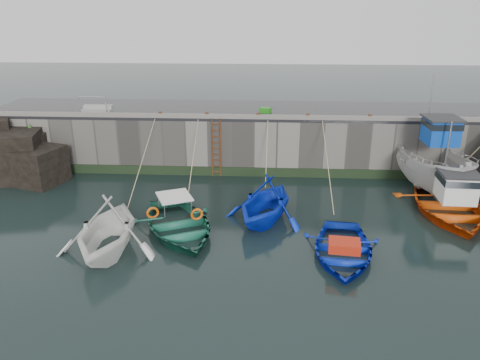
# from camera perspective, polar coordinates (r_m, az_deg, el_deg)

# --- Properties ---
(ground) EXTENTS (120.00, 120.00, 0.00)m
(ground) POSITION_cam_1_polar(r_m,az_deg,el_deg) (16.49, 0.67, -11.64)
(ground) COLOR black
(ground) RESTS_ON ground
(quay_back) EXTENTS (30.00, 5.00, 3.00)m
(quay_back) POSITION_cam_1_polar(r_m,az_deg,el_deg) (27.41, 1.84, 5.25)
(quay_back) COLOR slate
(quay_back) RESTS_ON ground
(road_back) EXTENTS (30.00, 5.00, 0.16)m
(road_back) POSITION_cam_1_polar(r_m,az_deg,el_deg) (27.03, 1.87, 8.47)
(road_back) COLOR black
(road_back) RESTS_ON quay_back
(kerb_back) EXTENTS (30.00, 0.30, 0.20)m
(kerb_back) POSITION_cam_1_polar(r_m,az_deg,el_deg) (24.70, 1.75, 7.72)
(kerb_back) COLOR slate
(kerb_back) RESTS_ON road_back
(algae_back) EXTENTS (30.00, 0.08, 0.50)m
(algae_back) POSITION_cam_1_polar(r_m,az_deg,el_deg) (25.37, 1.66, 0.99)
(algae_back) COLOR black
(algae_back) RESTS_ON ground
(rock_outcrop) EXTENTS (5.85, 4.24, 3.41)m
(rock_outcrop) POSITION_cam_1_polar(r_m,az_deg,el_deg) (27.74, -26.14, 2.76)
(rock_outcrop) COLOR black
(rock_outcrop) RESTS_ON ground
(ladder) EXTENTS (0.51, 0.08, 3.20)m
(ladder) POSITION_cam_1_polar(r_m,az_deg,el_deg) (25.03, -2.90, 3.93)
(ladder) COLOR #3F1E0F
(ladder) RESTS_ON ground
(boat_near_white) EXTENTS (4.11, 4.74, 2.46)m
(boat_near_white) POSITION_cam_1_polar(r_m,az_deg,el_deg) (18.69, -15.66, -8.30)
(boat_near_white) COLOR white
(boat_near_white) RESTS_ON ground
(boat_near_white_rope) EXTENTS (0.04, 6.56, 3.10)m
(boat_near_white_rope) POSITION_cam_1_polar(r_m,az_deg,el_deg) (23.43, -11.55, -1.82)
(boat_near_white_rope) COLOR tan
(boat_near_white_rope) RESTS_ON ground
(boat_near_blue) EXTENTS (5.58, 6.34, 1.09)m
(boat_near_blue) POSITION_cam_1_polar(r_m,az_deg,el_deg) (19.60, -7.48, -6.22)
(boat_near_blue) COLOR #1B614B
(boat_near_blue) RESTS_ON ground
(boat_near_blue_rope) EXTENTS (0.04, 5.00, 3.10)m
(boat_near_blue_rope) POSITION_cam_1_polar(r_m,az_deg,el_deg) (23.76, -5.51, -1.16)
(boat_near_blue_rope) COLOR tan
(boat_near_blue_rope) RESTS_ON ground
(boat_near_blacktrim) EXTENTS (5.06, 5.39, 2.28)m
(boat_near_blacktrim) POSITION_cam_1_polar(r_m,az_deg,el_deg) (20.48, 3.06, -4.83)
(boat_near_blacktrim) COLOR #0E30D3
(boat_near_blacktrim) RESTS_ON ground
(boat_near_blacktrim_rope) EXTENTS (0.04, 3.92, 3.10)m
(boat_near_blacktrim_rope) POSITION_cam_1_polar(r_m,az_deg,el_deg) (24.12, 3.10, -0.75)
(boat_near_blacktrim_rope) COLOR tan
(boat_near_blacktrim_rope) RESTS_ON ground
(boat_near_navy) EXTENTS (3.79, 4.94, 0.95)m
(boat_near_navy) POSITION_cam_1_polar(r_m,az_deg,el_deg) (18.15, 12.31, -8.91)
(boat_near_navy) COLOR #0D2DCE
(boat_near_navy) RESTS_ON ground
(boat_near_navy_rope) EXTENTS (0.04, 6.40, 3.10)m
(boat_near_navy_rope) POSITION_cam_1_polar(r_m,az_deg,el_deg) (22.97, 10.34, -2.21)
(boat_near_navy_rope) COLOR tan
(boat_near_navy_rope) RESTS_ON ground
(boat_far_white) EXTENTS (3.02, 7.53, 5.88)m
(boat_far_white) POSITION_cam_1_polar(r_m,az_deg,el_deg) (25.31, 22.22, 1.63)
(boat_far_white) COLOR silver
(boat_far_white) RESTS_ON ground
(boat_far_orange) EXTENTS (4.55, 6.16, 4.23)m
(boat_far_orange) POSITION_cam_1_polar(r_m,az_deg,el_deg) (22.88, 24.07, -2.78)
(boat_far_orange) COLOR #E84F0C
(boat_far_orange) RESTS_ON ground
(fish_crate) EXTENTS (0.69, 0.60, 0.28)m
(fish_crate) POSITION_cam_1_polar(r_m,az_deg,el_deg) (26.10, 3.11, 8.50)
(fish_crate) COLOR #237D16
(fish_crate) RESTS_ON road_back
(railing) EXTENTS (1.60, 1.05, 1.00)m
(railing) POSITION_cam_1_polar(r_m,az_deg,el_deg) (27.38, -17.02, 8.34)
(railing) COLOR #A5A8AD
(railing) RESTS_ON road_back
(bollard_a) EXTENTS (0.18, 0.18, 0.28)m
(bollard_a) POSITION_cam_1_polar(r_m,az_deg,el_deg) (25.40, -9.70, 7.89)
(bollard_a) COLOR #3F1E0F
(bollard_a) RESTS_ON road_back
(bollard_b) EXTENTS (0.18, 0.18, 0.28)m
(bollard_b) POSITION_cam_1_polar(r_m,az_deg,el_deg) (24.97, -4.05, 7.92)
(bollard_b) COLOR #3F1E0F
(bollard_b) RESTS_ON road_back
(bollard_c) EXTENTS (0.18, 0.18, 0.28)m
(bollard_c) POSITION_cam_1_polar(r_m,az_deg,el_deg) (24.79, 2.22, 7.86)
(bollard_c) COLOR #3F1E0F
(bollard_c) RESTS_ON road_back
(bollard_d) EXTENTS (0.18, 0.18, 0.28)m
(bollard_d) POSITION_cam_1_polar(r_m,az_deg,el_deg) (24.88, 8.27, 7.71)
(bollard_d) COLOR #3F1E0F
(bollard_d) RESTS_ON road_back
(bollard_e) EXTENTS (0.18, 0.18, 0.28)m
(bollard_e) POSITION_cam_1_polar(r_m,az_deg,el_deg) (25.37, 15.54, 7.42)
(bollard_e) COLOR #3F1E0F
(bollard_e) RESTS_ON road_back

